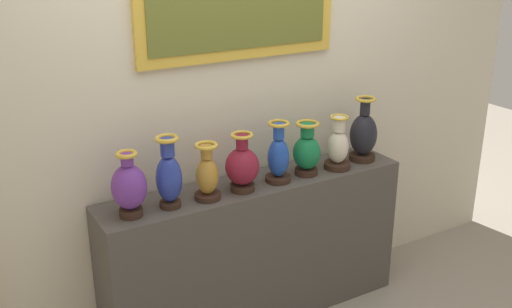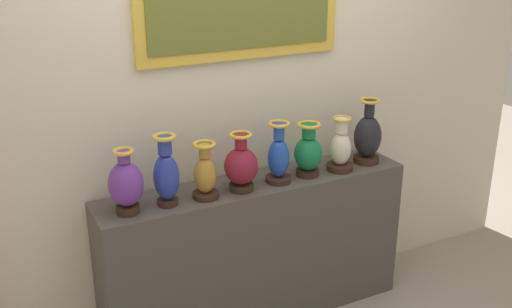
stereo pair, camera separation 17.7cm
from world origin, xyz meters
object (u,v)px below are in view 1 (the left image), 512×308
vase_ivory (338,147)px  vase_sapphire (278,156)px  vase_violet (129,187)px  vase_emerald (307,151)px  vase_onyx (363,135)px  vase_cobalt (169,176)px  vase_ochre (207,175)px  vase_burgundy (242,166)px

vase_ivory → vase_sapphire: bearing=178.4°
vase_violet → vase_sapphire: size_ratio=0.97×
vase_emerald → vase_onyx: bearing=2.0°
vase_violet → vase_cobalt: (0.21, 0.00, 0.02)m
vase_ochre → vase_burgundy: (0.21, 0.00, 0.01)m
vase_cobalt → vase_emerald: 0.86m
vase_cobalt → vase_sapphire: size_ratio=1.09×
vase_sapphire → vase_ivory: size_ratio=1.09×
vase_onyx → vase_sapphire: bearing=-178.0°
vase_burgundy → vase_emerald: (0.44, 0.02, -0.00)m
vase_ivory → vase_cobalt: bearing=179.4°
vase_emerald → vase_ivory: bearing=-4.7°
vase_sapphire → vase_ivory: vase_sapphire is taller
vase_ochre → vase_burgundy: bearing=0.3°
vase_violet → vase_ivory: (1.28, -0.01, -0.02)m
vase_burgundy → vase_sapphire: size_ratio=0.93×
vase_burgundy → vase_ivory: vase_burgundy is taller
vase_burgundy → vase_sapphire: 0.24m
vase_ivory → vase_onyx: (0.22, 0.03, 0.03)m
vase_violet → vase_sapphire: (0.87, 0.00, -0.01)m
vase_ochre → vase_sapphire: (0.45, 0.01, 0.01)m
vase_emerald → vase_onyx: (0.43, 0.02, 0.02)m
vase_ochre → vase_ivory: (0.86, -0.00, -0.00)m
vase_sapphire → vase_ivory: 0.41m
vase_burgundy → vase_onyx: bearing=2.0°
vase_cobalt → vase_ochre: size_ratio=1.23×
vase_ochre → vase_ivory: vase_ivory is taller
vase_burgundy → vase_ivory: size_ratio=1.01×
vase_onyx → vase_cobalt: bearing=-179.0°
vase_sapphire → vase_onyx: bearing=2.0°
vase_emerald → vase_onyx: vase_onyx is taller
vase_ochre → vase_ivory: size_ratio=0.96×
vase_violet → vase_burgundy: (0.63, -0.01, -0.02)m
vase_violet → vase_cobalt: 0.21m
vase_emerald → vase_ivory: (0.21, -0.02, -0.01)m
vase_violet → vase_sapphire: vase_sapphire is taller
vase_burgundy → vase_onyx: size_ratio=0.83×
vase_violet → vase_emerald: (1.07, 0.01, -0.02)m
vase_violet → vase_onyx: 1.50m
vase_emerald → vase_cobalt: bearing=-179.5°
vase_ochre → vase_emerald: size_ratio=0.98×
vase_burgundy → vase_ochre: bearing=-179.7°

